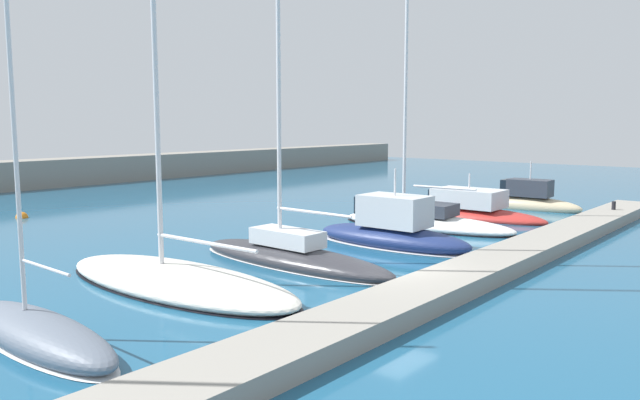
% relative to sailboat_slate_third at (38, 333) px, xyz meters
% --- Properties ---
extents(ground_plane, '(120.00, 120.00, 0.00)m').
position_rel_sailboat_slate_third_xyz_m(ground_plane, '(9.82, -3.22, -0.28)').
color(ground_plane, '#1E567A').
extents(dock_pier, '(45.87, 1.95, 0.54)m').
position_rel_sailboat_slate_third_xyz_m(dock_pier, '(9.82, -5.18, -0.01)').
color(dock_pier, gray).
rests_on(dock_pier, ground_plane).
extents(sailboat_slate_third, '(1.82, 6.51, 10.77)m').
position_rel_sailboat_slate_third_xyz_m(sailboat_slate_third, '(0.00, 0.00, 0.00)').
color(sailboat_slate_third, slate).
rests_on(sailboat_slate_third, ground_plane).
extents(sailboat_ivory_fourth, '(3.66, 10.05, 18.30)m').
position_rel_sailboat_slate_third_xyz_m(sailboat_ivory_fourth, '(5.20, 1.66, 0.00)').
color(sailboat_ivory_fourth, silver).
rests_on(sailboat_ivory_fourth, ground_plane).
extents(sailboat_charcoal_fifth, '(2.41, 9.09, 17.30)m').
position_rel_sailboat_slate_third_xyz_m(sailboat_charcoal_fifth, '(9.82, 0.95, 0.09)').
color(sailboat_charcoal_fifth, '#2D2D33').
rests_on(sailboat_charcoal_fifth, ground_plane).
extents(motorboat_navy_sixth, '(2.41, 7.21, 3.43)m').
position_rel_sailboat_slate_third_xyz_m(motorboat_navy_sixth, '(14.98, 0.01, 0.32)').
color(motorboat_navy_sixth, navy).
rests_on(motorboat_navy_sixth, ground_plane).
extents(sailboat_white_seventh, '(3.37, 9.18, 15.48)m').
position_rel_sailboat_slate_third_xyz_m(sailboat_white_seventh, '(19.90, 1.22, 0.03)').
color(sailboat_white_seventh, white).
rests_on(sailboat_white_seventh, ground_plane).
extents(motorboat_red_eighth, '(2.87, 8.93, 2.78)m').
position_rel_sailboat_slate_third_xyz_m(motorboat_red_eighth, '(24.28, 1.29, 0.05)').
color(motorboat_red_eighth, '#B72D28').
rests_on(motorboat_red_eighth, ground_plane).
extents(motorboat_sand_ninth, '(1.97, 6.72, 3.22)m').
position_rel_sailboat_slate_third_xyz_m(motorboat_sand_ninth, '(29.40, 0.05, 0.15)').
color(motorboat_sand_ninth, beige).
rests_on(motorboat_sand_ninth, ground_plane).
extents(mooring_buoy_orange, '(0.64, 0.64, 0.64)m').
position_rel_sailboat_slate_third_xyz_m(mooring_buoy_orange, '(8.70, 19.44, -0.28)').
color(mooring_buoy_orange, orange).
rests_on(mooring_buoy_orange, ground_plane).
extents(dock_bollard, '(0.20, 0.20, 0.44)m').
position_rel_sailboat_slate_third_xyz_m(dock_bollard, '(28.18, -5.18, 0.48)').
color(dock_bollard, black).
rests_on(dock_bollard, dock_pier).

